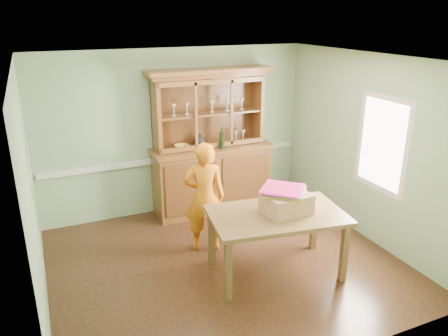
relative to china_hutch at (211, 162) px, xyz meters
name	(u,v)px	position (x,y,z in m)	size (l,w,h in m)	color
floor	(225,263)	(-0.51, -1.73, -0.83)	(4.50, 4.50, 0.00)	#462816
ceiling	(225,59)	(-0.51, -1.73, 1.87)	(4.50, 4.50, 0.00)	white
wall_back	(176,132)	(-0.51, 0.27, 0.52)	(4.50, 4.50, 0.00)	#89A77D
wall_left	(31,199)	(-2.76, -1.73, 0.52)	(4.00, 4.00, 0.00)	#89A77D
wall_right	(367,148)	(1.74, -1.73, 0.52)	(4.00, 4.00, 0.00)	#89A77D
wall_front	(319,242)	(-0.51, -3.73, 0.52)	(4.50, 4.50, 0.00)	#89A77D
chair_rail	(178,158)	(-0.51, 0.25, 0.07)	(4.41, 0.05, 0.08)	silver
framed_map	(30,172)	(-2.74, -1.43, 0.72)	(0.03, 0.60, 0.46)	#362015
window_panel	(382,144)	(1.72, -2.03, 0.67)	(0.03, 0.96, 1.36)	silver
china_hutch	(211,162)	(0.00, 0.00, 0.00)	(2.03, 0.67, 2.38)	brown
dining_table	(277,220)	(0.01, -2.17, -0.09)	(1.81, 1.24, 0.84)	brown
cardboard_box	(286,203)	(0.12, -2.19, 0.14)	(0.55, 0.44, 0.26)	tan
kite_stack	(284,190)	(0.10, -2.15, 0.30)	(0.66, 0.66, 0.06)	gold
person	(204,197)	(-0.60, -1.23, -0.04)	(0.58, 0.38, 1.59)	orange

